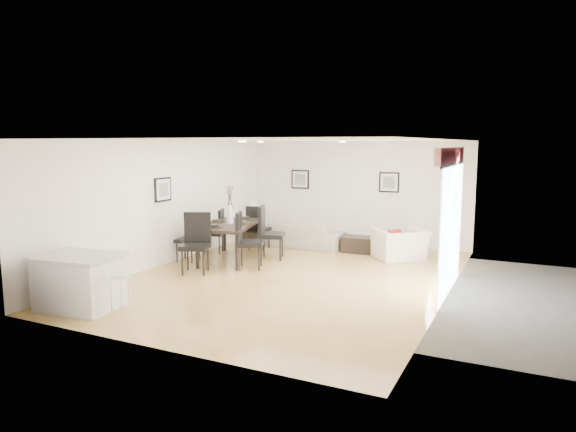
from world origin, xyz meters
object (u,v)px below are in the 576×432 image
at_px(dining_chair_wnear, 191,236).
at_px(kitchen_island, 79,281).
at_px(dining_table, 230,227).
at_px(dining_chair_head, 196,239).
at_px(armchair, 400,244).
at_px(dining_chair_foot, 257,225).
at_px(sofa, 302,235).
at_px(side_table, 252,229).
at_px(dining_chair_efar, 267,229).
at_px(dining_chair_enear, 245,237).
at_px(dining_chair_wfar, 217,229).
at_px(coffee_table, 362,245).
at_px(bar_stool, 120,280).

distance_m(dining_chair_wnear, kitchen_island, 3.55).
bearing_deg(dining_table, dining_chair_head, -106.68).
bearing_deg(armchair, dining_chair_foot, -32.87).
height_order(sofa, dining_chair_wnear, dining_chair_wnear).
distance_m(dining_table, side_table, 2.47).
height_order(dining_table, kitchen_island, kitchen_island).
distance_m(dining_chair_efar, dining_chair_foot, 1.05).
distance_m(armchair, dining_table, 3.89).
relative_size(dining_chair_enear, kitchen_island, 0.88).
bearing_deg(armchair, dining_table, -14.18).
relative_size(sofa, dining_chair_head, 1.72).
xyz_separation_m(dining_chair_enear, kitchen_island, (-1.04, -3.47, -0.23)).
bearing_deg(dining_chair_wnear, dining_chair_wfar, 172.01).
xyz_separation_m(sofa, armchair, (2.60, -0.37, 0.04)).
height_order(dining_chair_efar, coffee_table, dining_chair_efar).
relative_size(coffee_table, kitchen_island, 0.69).
bearing_deg(dining_chair_efar, dining_chair_wfar, 67.46).
bearing_deg(dining_chair_foot, dining_chair_wnear, 60.93).
bearing_deg(dining_chair_wnear, dining_chair_efar, 115.72).
xyz_separation_m(dining_chair_wnear, dining_chair_head, (0.68, -0.75, 0.10)).
height_order(sofa, dining_chair_efar, dining_chair_efar).
bearing_deg(dining_chair_head, dining_chair_efar, 44.41).
distance_m(dining_chair_wfar, coffee_table, 3.57).
relative_size(dining_chair_efar, dining_chair_foot, 1.11).
distance_m(dining_chair_head, kitchen_island, 2.80).
distance_m(dining_table, dining_chair_wnear, 0.89).
xyz_separation_m(dining_chair_enear, bar_stool, (-0.17, -3.47, -0.11)).
xyz_separation_m(dining_table, dining_chair_efar, (0.71, 0.47, -0.07)).
xyz_separation_m(dining_chair_efar, side_table, (-1.46, 1.84, -0.37)).
bearing_deg(bar_stool, dining_chair_foot, 95.77).
height_order(dining_chair_efar, bar_stool, dining_chair_efar).
bearing_deg(dining_chair_wfar, dining_chair_head, -0.44).
relative_size(dining_table, dining_chair_wnear, 2.10).
xyz_separation_m(side_table, kitchen_island, (0.43, -6.33, 0.13)).
bearing_deg(dining_chair_foot, dining_chair_wfar, 37.82).
height_order(dining_chair_wnear, side_table, dining_chair_wnear).
relative_size(dining_chair_enear, dining_chair_foot, 1.09).
bearing_deg(dining_chair_foot, dining_table, 83.13).
relative_size(armchair, dining_chair_wfar, 1.03).
bearing_deg(bar_stool, dining_chair_wfar, 105.51).
height_order(dining_chair_foot, kitchen_island, dining_chair_foot).
bearing_deg(coffee_table, dining_chair_foot, -164.68).
distance_m(dining_table, dining_chair_wfar, 0.91).
bearing_deg(dining_chair_wnear, sofa, 139.65).
xyz_separation_m(armchair, dining_chair_wnear, (-4.19, -2.18, 0.23)).
height_order(armchair, dining_chair_head, dining_chair_head).
relative_size(dining_table, dining_chair_efar, 1.81).
height_order(armchair, bar_stool, armchair).
height_order(sofa, dining_chair_foot, dining_chair_foot).
xyz_separation_m(dining_chair_enear, dining_chair_efar, (-0.00, 1.01, 0.01)).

